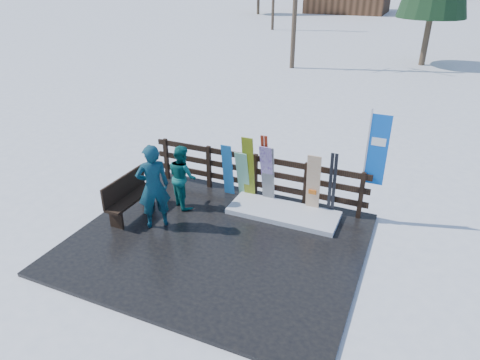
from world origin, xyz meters
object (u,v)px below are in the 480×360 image
at_px(bench, 129,195).
at_px(snowboard_0, 228,170).
at_px(rental_flag, 374,154).
at_px(person_front, 153,187).
at_px(snowboard_2, 249,169).
at_px(snowboard_5, 313,184).
at_px(snowboard_4, 268,176).
at_px(snowboard_3, 267,174).
at_px(person_back, 182,176).
at_px(snowboard_1, 243,175).

height_order(bench, snowboard_0, snowboard_0).
bearing_deg(rental_flag, person_front, -152.54).
xyz_separation_m(snowboard_2, snowboard_5, (1.62, 0.00, -0.10)).
distance_m(bench, snowboard_4, 3.30).
bearing_deg(bench, snowboard_5, 24.89).
height_order(snowboard_3, snowboard_4, snowboard_3).
distance_m(snowboard_3, person_front, 2.74).
relative_size(snowboard_0, rental_flag, 0.54).
bearing_deg(snowboard_5, snowboard_0, -180.00).
bearing_deg(snowboard_0, person_front, -113.97).
bearing_deg(snowboard_0, rental_flag, 4.54).
distance_m(person_front, person_back, 1.07).
relative_size(snowboard_3, person_back, 1.04).
distance_m(rental_flag, person_front, 4.85).
bearing_deg(snowboard_5, rental_flag, 12.47).
bearing_deg(snowboard_0, snowboard_1, 0.00).
xyz_separation_m(snowboard_1, snowboard_5, (1.77, 0.00, 0.10)).
height_order(bench, snowboard_5, snowboard_5).
relative_size(snowboard_1, snowboard_4, 0.87).
xyz_separation_m(snowboard_3, person_front, (-1.91, -1.95, 0.19)).
bearing_deg(snowboard_1, person_front, -123.21).
bearing_deg(snowboard_1, snowboard_2, 0.00).
distance_m(snowboard_0, rental_flag, 3.53).
distance_m(snowboard_0, snowboard_5, 2.18).
bearing_deg(person_back, rental_flag, -129.80).
height_order(snowboard_2, person_front, person_front).
height_order(snowboard_5, person_front, person_front).
bearing_deg(rental_flag, person_back, -164.32).
height_order(snowboard_0, snowboard_5, snowboard_5).
bearing_deg(snowboard_0, snowboard_3, 0.00).
bearing_deg(person_back, snowboard_1, -108.10).
relative_size(snowboard_5, person_back, 0.96).
relative_size(snowboard_4, snowboard_5, 1.02).
distance_m(snowboard_1, snowboard_4, 0.67).
bearing_deg(rental_flag, snowboard_0, -175.46).
relative_size(snowboard_2, snowboard_5, 1.13).
bearing_deg(snowboard_4, person_back, -153.91).
bearing_deg(snowboard_5, snowboard_4, -180.00).
relative_size(snowboard_1, rental_flag, 0.51).
relative_size(bench, rental_flag, 0.58).
bearing_deg(person_back, snowboard_3, -119.08).
distance_m(snowboard_4, person_back, 2.05).
relative_size(snowboard_0, person_front, 0.72).
xyz_separation_m(snowboard_3, snowboard_4, (0.02, 0.00, -0.03)).
distance_m(snowboard_3, rental_flag, 2.51).
xyz_separation_m(bench, snowboard_3, (2.74, 1.80, 0.27)).
relative_size(person_front, person_back, 1.26).
relative_size(snowboard_5, rental_flag, 0.58).
bearing_deg(rental_flag, bench, -157.92).
xyz_separation_m(rental_flag, person_front, (-4.27, -2.22, -0.63)).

